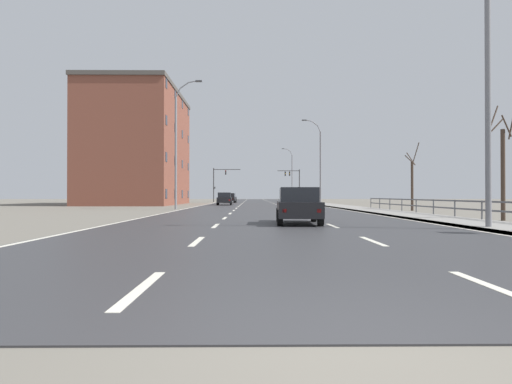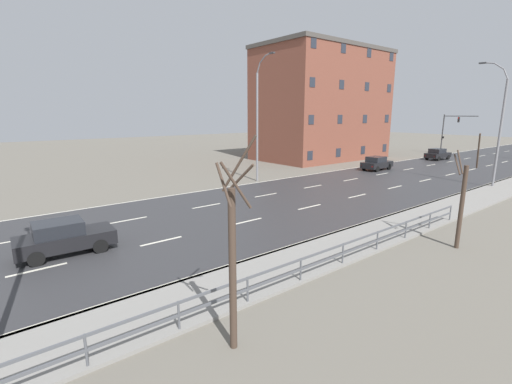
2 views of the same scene
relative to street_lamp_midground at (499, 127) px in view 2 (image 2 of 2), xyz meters
The scene contains 12 objects.
ground_plane 9.25m from the street_lamp_midground, 168.80° to the left, with size 160.00×160.00×0.12m.
road_asphalt_strip 16.25m from the street_lamp_midground, 118.95° to the left, with size 14.00×120.00×0.03m.
guardrail 27.81m from the street_lamp_midground, 84.99° to the right, with size 0.07×27.73×1.00m.
street_lamp_midground is the anchor object (origin of this frame).
street_lamp_left_bank 20.59m from the street_lamp_midground, 136.45° to the right, with size 2.39×0.24×11.43m.
traffic_signal_left 28.15m from the street_lamp_midground, 120.96° to the left, with size 5.00×0.36×6.20m.
car_near_left 20.08m from the street_lamp_midground, 127.33° to the left, with size 2.01×4.19×1.57m.
car_near_right 33.34m from the street_lamp_midground, 101.06° to the right, with size 1.98×4.17×1.57m.
car_far_left 12.59m from the street_lamp_midground, behind, with size 1.96×4.16×1.57m.
brick_building 24.03m from the street_lamp_midground, 169.50° to the left, with size 10.95×18.65×15.14m.
bare_tree_near 30.60m from the street_lamp_midground, 82.58° to the right, with size 1.16×1.18×5.78m.
bare_tree_mid 18.44m from the street_lamp_midground, 75.66° to the right, with size 1.11×1.16×5.47m.
Camera 2 is at (18.55, 11.36, 6.28)m, focal length 24.99 mm.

